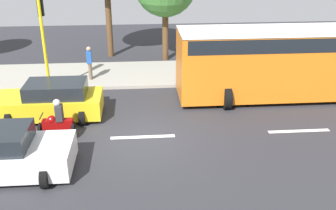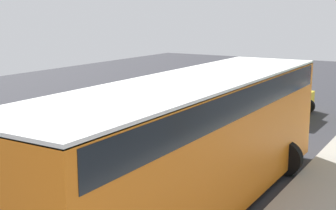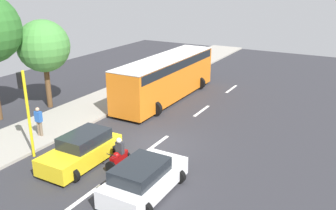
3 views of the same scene
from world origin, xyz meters
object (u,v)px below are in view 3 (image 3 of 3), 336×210
(pedestrian_near_signal, at_px, (39,121))
(car_white, at_px, (144,179))
(traffic_light_corner, at_px, (25,102))
(street_tree_center, at_px, (43,46))
(city_bus, at_px, (166,75))
(car_yellow_cab, at_px, (82,150))
(motorcycle, at_px, (119,155))

(pedestrian_near_signal, bearing_deg, car_white, 167.05)
(traffic_light_corner, bearing_deg, car_white, 179.09)
(car_white, xyz_separation_m, street_tree_center, (11.77, -5.99, 3.59))
(car_white, relative_size, pedestrian_near_signal, 2.49)
(city_bus, bearing_deg, car_yellow_cab, 97.33)
(car_white, distance_m, city_bus, 12.89)
(motorcycle, bearing_deg, street_tree_center, -26.25)
(street_tree_center, bearing_deg, pedestrian_near_signal, 130.87)
(pedestrian_near_signal, bearing_deg, street_tree_center, -49.13)
(car_yellow_cab, distance_m, street_tree_center, 9.99)
(car_yellow_cab, bearing_deg, car_white, 169.68)
(car_yellow_cab, xyz_separation_m, pedestrian_near_signal, (4.16, -1.15, 0.35))
(motorcycle, height_order, street_tree_center, street_tree_center)
(traffic_light_corner, bearing_deg, city_bus, -96.93)
(city_bus, xyz_separation_m, pedestrian_near_signal, (2.76, 9.72, -0.79))
(car_yellow_cab, bearing_deg, city_bus, -82.67)
(city_bus, xyz_separation_m, street_tree_center, (6.31, 5.63, 2.46))
(city_bus, bearing_deg, motorcycle, 107.25)
(motorcycle, bearing_deg, car_yellow_cab, 17.14)
(car_yellow_cab, relative_size, pedestrian_near_signal, 2.51)
(traffic_light_corner, bearing_deg, car_yellow_cab, -167.30)
(city_bus, distance_m, traffic_light_corner, 11.64)
(traffic_light_corner, distance_m, street_tree_center, 7.78)
(car_white, relative_size, city_bus, 0.38)
(motorcycle, bearing_deg, car_white, 150.19)
(car_yellow_cab, xyz_separation_m, traffic_light_corner, (2.80, 0.63, 2.22))
(car_yellow_cab, height_order, traffic_light_corner, traffic_light_corner)
(motorcycle, distance_m, pedestrian_near_signal, 6.01)
(street_tree_center, bearing_deg, motorcycle, 153.75)
(car_white, distance_m, traffic_light_corner, 7.22)
(car_white, xyz_separation_m, car_yellow_cab, (4.07, -0.74, -0.00))
(car_white, height_order, traffic_light_corner, traffic_light_corner)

